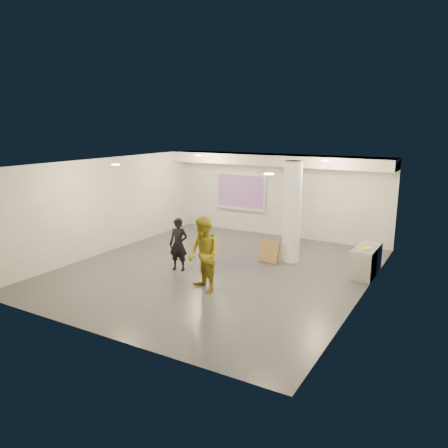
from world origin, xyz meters
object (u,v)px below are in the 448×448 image
Objects in this scene: credenza at (366,261)px; woman at (179,244)px; projection_screen at (241,191)px; man at (204,255)px; column at (292,212)px.

credenza is 5.17m from woman.
projection_screen is 1.41× the size of woman.
projection_screen is 5.10m from woman.
credenza is at bearing -27.40° from projection_screen.
projection_screen reaches higher than man.
woman reaches higher than credenza.
projection_screen is 6.10m from credenza.
man reaches higher than credenza.
credenza is (5.32, -2.76, -1.14)m from projection_screen.
column is 3.50m from man.
column reaches higher than projection_screen.
woman is (0.67, -4.99, -0.78)m from projection_screen.
woman is at bearing -82.30° from projection_screen.
credenza is at bearing -2.70° from column.
projection_screen is 6.37m from man.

